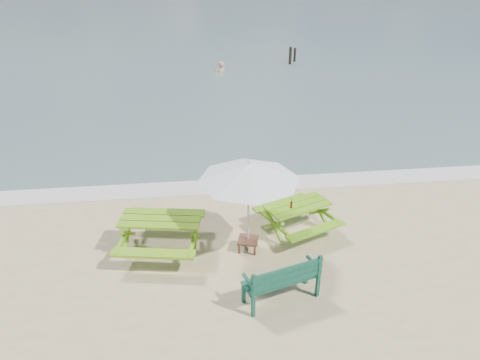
{
  "coord_description": "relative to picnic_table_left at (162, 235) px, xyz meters",
  "views": [
    {
      "loc": [
        -1.33,
        -7.33,
        6.31
      ],
      "look_at": [
        -0.1,
        3.0,
        1.0
      ],
      "focal_mm": 35.0,
      "sensor_mm": 36.0,
      "label": 1
    }
  ],
  "objects": [
    {
      "name": "side_table",
      "position": [
        1.94,
        -0.24,
        -0.26
      ],
      "size": [
        0.55,
        0.55,
        0.29
      ],
      "color": "brown",
      "rests_on": "ground"
    },
    {
      "name": "picnic_table_left",
      "position": [
        0.0,
        0.0,
        0.0
      ],
      "size": [
        2.1,
        2.26,
        0.85
      ],
      "color": "#6A9E18",
      "rests_on": "ground"
    },
    {
      "name": "mooring_pilings",
      "position": [
        6.95,
        17.83,
        -0.06
      ],
      "size": [
        0.55,
        0.75,
        1.18
      ],
      "color": "black",
      "rests_on": "ground"
    },
    {
      "name": "beer_bottle",
      "position": [
        3.03,
        0.28,
        0.41
      ],
      "size": [
        0.06,
        0.06,
        0.23
      ],
      "color": "brown",
      "rests_on": "picnic_table_right"
    },
    {
      "name": "picnic_table_right",
      "position": [
        3.23,
        0.4,
        -0.05
      ],
      "size": [
        2.08,
        2.17,
        0.74
      ],
      "color": "#64A218",
      "rests_on": "ground"
    },
    {
      "name": "park_bench",
      "position": [
        2.36,
        -1.96,
        -0.12
      ],
      "size": [
        1.59,
        0.93,
        0.93
      ],
      "color": "#104231",
      "rests_on": "ground"
    },
    {
      "name": "swimmer",
      "position": [
        2.65,
        16.27,
        -0.73
      ],
      "size": [
        0.77,
        0.65,
        1.81
      ],
      "color": "tan",
      "rests_on": "ground"
    },
    {
      "name": "foam_strip",
      "position": [
        2.05,
        2.93,
        -0.4
      ],
      "size": [
        22.0,
        0.9,
        0.01
      ],
      "primitive_type": "cube",
      "color": "silver",
      "rests_on": "ground"
    },
    {
      "name": "patio_umbrella",
      "position": [
        1.94,
        -0.24,
        1.59
      ],
      "size": [
        2.75,
        2.75,
        2.2
      ],
      "color": "silver",
      "rests_on": "ground"
    }
  ]
}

